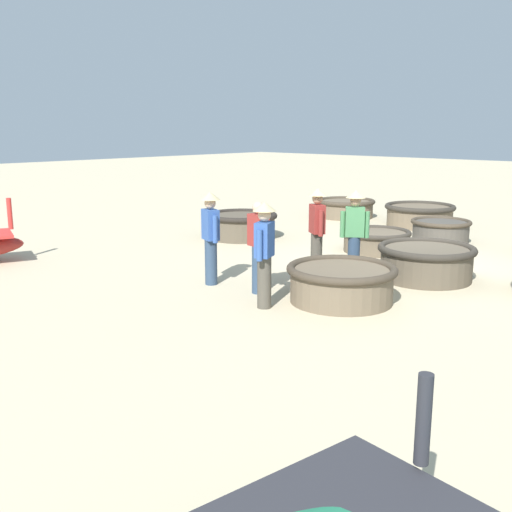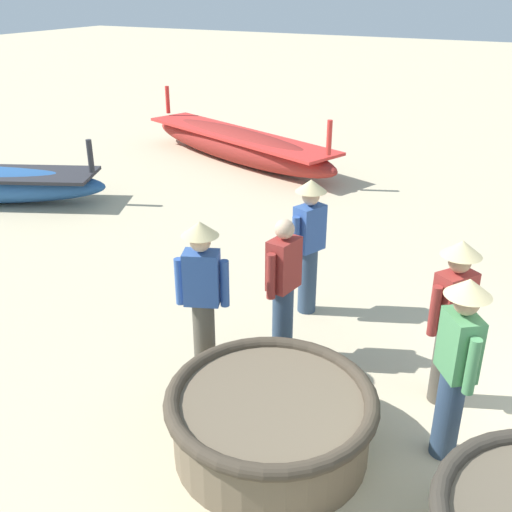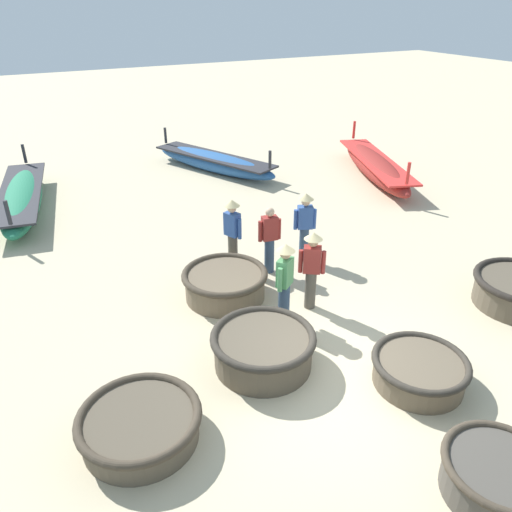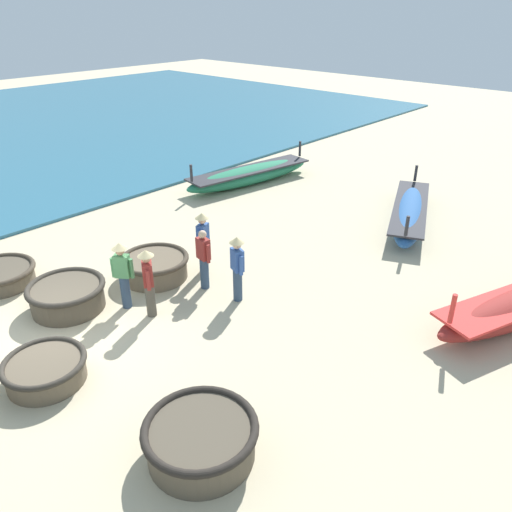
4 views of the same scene
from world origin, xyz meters
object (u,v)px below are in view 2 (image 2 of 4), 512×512
(fisherman_standing_left, at_px, (452,313))
(fisherman_standing_right, at_px, (457,359))
(long_boat_green_hull, at_px, (238,144))
(fisherman_hauling, at_px, (283,286))
(coracle_front_left, at_px, (271,419))
(fisherman_crouching, at_px, (309,238))
(fisherman_with_hat, at_px, (202,290))

(fisherman_standing_left, distance_m, fisherman_standing_right, 0.74)
(long_boat_green_hull, distance_m, fisherman_hauling, 7.66)
(coracle_front_left, xyz_separation_m, long_boat_green_hull, (7.77, 4.65, 0.05))
(long_boat_green_hull, bearing_deg, fisherman_crouching, -143.71)
(fisherman_standing_right, xyz_separation_m, fisherman_hauling, (0.69, 1.84, -0.12))
(fisherman_standing_left, relative_size, fisherman_hauling, 1.06)
(fisherman_standing_left, xyz_separation_m, fisherman_standing_right, (-0.72, -0.18, 0.00))
(long_boat_green_hull, height_order, fisherman_crouching, fisherman_crouching)
(fisherman_standing_left, distance_m, fisherman_hauling, 1.67)
(fisherman_standing_right, xyz_separation_m, fisherman_with_hat, (0.05, 2.41, 0.00))
(fisherman_crouching, xyz_separation_m, fisherman_with_hat, (-1.65, 0.42, 0.00))
(fisherman_hauling, height_order, fisherman_with_hat, fisherman_with_hat)
(fisherman_standing_right, bearing_deg, coracle_front_left, 115.99)
(coracle_front_left, bearing_deg, fisherman_crouching, 15.96)
(fisherman_crouching, distance_m, fisherman_with_hat, 1.71)
(fisherman_standing_left, relative_size, fisherman_crouching, 1.00)
(fisherman_standing_left, bearing_deg, fisherman_with_hat, 106.60)
(coracle_front_left, xyz_separation_m, fisherman_standing_right, (0.64, -1.32, 0.63))
(coracle_front_left, xyz_separation_m, fisherman_crouching, (2.35, 0.67, 0.63))
(fisherman_standing_right, relative_size, fisherman_hauling, 1.06)
(fisherman_with_hat, bearing_deg, fisherman_hauling, -41.50)
(long_boat_green_hull, xyz_separation_m, fisherman_hauling, (-6.43, -4.13, 0.45))
(long_boat_green_hull, relative_size, fisherman_standing_left, 3.44)
(fisherman_standing_left, height_order, fisherman_standing_right, same)
(fisherman_standing_right, bearing_deg, long_boat_green_hull, 39.96)
(fisherman_crouching, bearing_deg, fisherman_with_hat, 165.75)
(fisherman_hauling, bearing_deg, coracle_front_left, -158.59)
(coracle_front_left, height_order, fisherman_crouching, fisherman_crouching)
(long_boat_green_hull, bearing_deg, fisherman_standing_left, -137.90)
(fisherman_standing_left, relative_size, fisherman_standing_right, 1.00)
(fisherman_hauling, bearing_deg, fisherman_crouching, 8.29)
(coracle_front_left, xyz_separation_m, fisherman_standing_left, (1.36, -1.14, 0.63))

